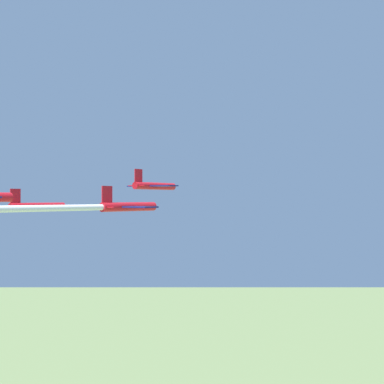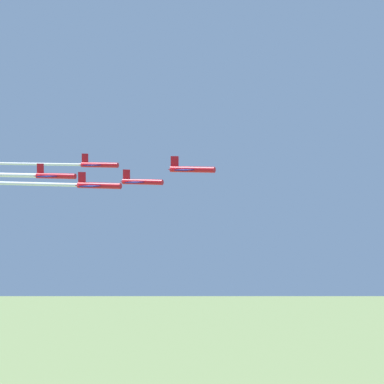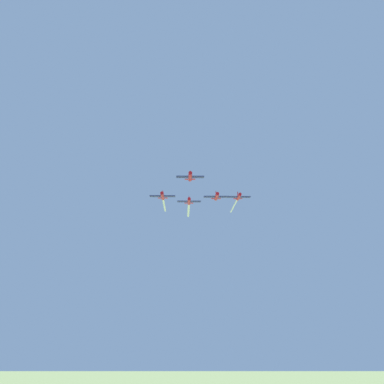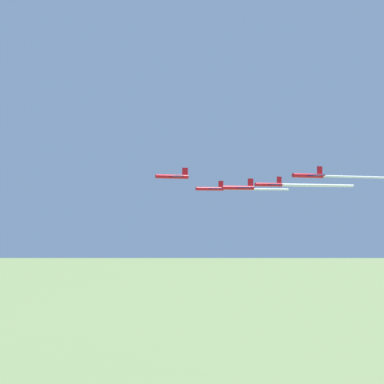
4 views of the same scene
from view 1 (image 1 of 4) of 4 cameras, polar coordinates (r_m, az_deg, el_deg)
The scene contains 4 objects.
jet_0 at distance 101.13m, azimuth -4.16°, elevation 0.67°, with size 9.64×9.58×3.72m.
jet_1 at distance 96.44m, azimuth -16.33°, elevation -1.47°, with size 9.64×9.58×3.72m.
jet_2 at distance 80.12m, azimuth -6.95°, elevation -1.54°, with size 9.64×9.58×3.72m.
smoke_trail_2 at distance 67.25m, azimuth -18.67°, elevation -1.72°, with size 21.80×20.85×0.84m.
Camera 1 is at (55.64, 150.32, 166.58)m, focal length 50.00 mm.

